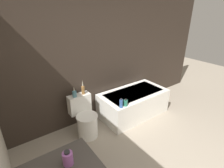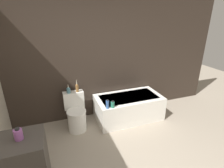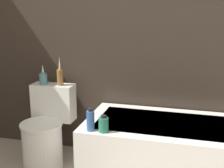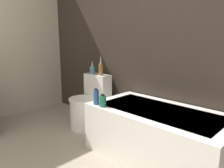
{
  "view_description": "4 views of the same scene",
  "coord_description": "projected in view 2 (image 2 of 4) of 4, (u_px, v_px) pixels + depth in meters",
  "views": [
    {
      "loc": [
        -1.45,
        -0.49,
        2.18
      ],
      "look_at": [
        0.16,
        1.74,
        0.96
      ],
      "focal_mm": 28.0,
      "sensor_mm": 36.0,
      "label": 1
    },
    {
      "loc": [
        -0.66,
        -1.18,
        2.19
      ],
      "look_at": [
        0.4,
        1.76,
        0.94
      ],
      "focal_mm": 28.0,
      "sensor_mm": 36.0,
      "label": 2
    },
    {
      "loc": [
        1.0,
        -0.53,
        1.46
      ],
      "look_at": [
        0.39,
        1.71,
        0.88
      ],
      "focal_mm": 50.0,
      "sensor_mm": 36.0,
      "label": 3
    },
    {
      "loc": [
        1.97,
        0.09,
        1.24
      ],
      "look_at": [
        0.32,
        1.78,
        0.73
      ],
      "focal_mm": 35.0,
      "sensor_mm": 36.0,
      "label": 4
    }
  ],
  "objects": [
    {
      "name": "wall_back_tiled",
      "position": [
        84.0,
        60.0,
        3.62
      ],
      "size": [
        6.4,
        0.06,
        2.6
      ],
      "color": "#332821",
      "rests_on": "ground_plane"
    },
    {
      "name": "soap_bottle_glass",
      "position": [
        18.0,
        134.0,
        1.94
      ],
      "size": [
        0.09,
        0.09,
        0.15
      ],
      "color": "#8C4C8C",
      "rests_on": "vanity_counter"
    },
    {
      "name": "shampoo_bottle_tall",
      "position": [
        107.0,
        104.0,
        3.3
      ],
      "size": [
        0.06,
        0.06,
        0.18
      ],
      "color": "#335999",
      "rests_on": "bathtub"
    },
    {
      "name": "toilet",
      "position": [
        76.0,
        114.0,
        3.52
      ],
      "size": [
        0.41,
        0.54,
        0.73
      ],
      "color": "white",
      "rests_on": "ground"
    },
    {
      "name": "bathtub",
      "position": [
        128.0,
        107.0,
        3.89
      ],
      "size": [
        1.43,
        0.77,
        0.53
      ],
      "color": "white",
      "rests_on": "ground"
    },
    {
      "name": "shampoo_bottle_short",
      "position": [
        113.0,
        104.0,
        3.34
      ],
      "size": [
        0.08,
        0.08,
        0.13
      ],
      "color": "#267259",
      "rests_on": "bathtub"
    },
    {
      "name": "vase_silver",
      "position": [
        77.0,
        87.0,
        3.52
      ],
      "size": [
        0.06,
        0.06,
        0.28
      ],
      "color": "olive",
      "rests_on": "toilet"
    },
    {
      "name": "vase_gold",
      "position": [
        69.0,
        90.0,
        3.47
      ],
      "size": [
        0.08,
        0.08,
        0.19
      ],
      "color": "teal",
      "rests_on": "toilet"
    }
  ]
}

